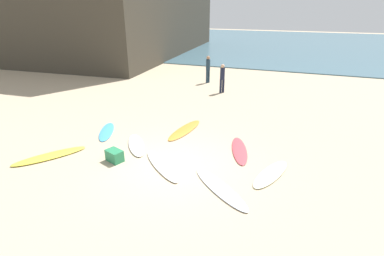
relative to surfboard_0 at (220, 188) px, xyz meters
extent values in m
plane|color=tan|center=(-1.85, 0.83, -0.04)|extent=(120.00, 120.00, 0.00)
cube|color=#426675|center=(-1.85, 37.55, 0.00)|extent=(120.00, 40.00, 0.08)
ellipsoid|color=white|center=(0.00, 0.00, 0.00)|extent=(2.25, 2.00, 0.07)
ellipsoid|color=#D3454F|center=(0.00, 2.62, 0.00)|extent=(1.17, 2.30, 0.07)
ellipsoid|color=orange|center=(-2.60, 3.68, 0.00)|extent=(0.92, 2.57, 0.07)
ellipsoid|color=white|center=(-3.78, 1.66, 0.01)|extent=(1.67, 1.96, 0.09)
ellipsoid|color=#45A1DF|center=(-5.64, 2.36, -0.01)|extent=(1.38, 2.04, 0.06)
ellipsoid|color=white|center=(-2.19, 0.61, 0.00)|extent=(2.13, 1.97, 0.08)
ellipsoid|color=#E7ECBC|center=(1.28, 1.34, 0.00)|extent=(1.21, 2.16, 0.08)
ellipsoid|color=yellow|center=(-6.19, -0.20, 0.01)|extent=(1.85, 2.36, 0.09)
cylinder|color=#1E3342|center=(-4.28, 11.95, 0.40)|extent=(0.14, 0.14, 0.87)
cylinder|color=#1E3342|center=(-4.21, 12.14, 0.40)|extent=(0.14, 0.14, 0.87)
cylinder|color=#1E3342|center=(-4.24, 12.05, 1.20)|extent=(0.36, 0.36, 0.73)
sphere|color=#9E7051|center=(-4.24, 12.05, 1.68)|extent=(0.24, 0.24, 0.24)
cylinder|color=#191E33|center=(-2.73, 9.87, 0.38)|extent=(0.14, 0.14, 0.83)
cylinder|color=#191E33|center=(-2.61, 10.03, 0.38)|extent=(0.14, 0.14, 0.83)
cylinder|color=#191E33|center=(-2.67, 9.95, 1.14)|extent=(0.39, 0.39, 0.69)
sphere|color=tan|center=(-2.67, 9.95, 1.60)|extent=(0.22, 0.22, 0.22)
cube|color=#287F51|center=(-3.86, 0.37, 0.17)|extent=(0.68, 0.57, 0.41)
camera|label=1|loc=(1.75, -7.02, 4.93)|focal=27.43mm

